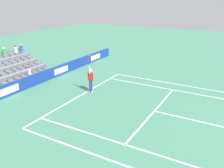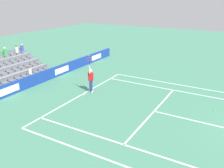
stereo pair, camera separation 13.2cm
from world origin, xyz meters
name	(u,v)px [view 1 (the left image)]	position (x,y,z in m)	size (l,w,h in m)	color
line_baseline	(82,94)	(0.00, -11.89, 0.00)	(10.97, 0.10, 0.01)	white
line_service	(154,111)	(0.00, -6.40, 0.00)	(8.23, 0.10, 0.01)	white
line_centre_service	(209,124)	(0.00, -3.20, 0.00)	(0.10, 6.40, 0.01)	white
line_singles_sideline_left	(133,147)	(4.12, -5.95, 0.00)	(0.10, 11.89, 0.01)	white
line_singles_sideline_right	(179,91)	(-4.12, -5.95, 0.00)	(0.10, 11.89, 0.01)	white
line_doubles_sideline_left	(120,164)	(5.49, -5.95, 0.00)	(0.10, 11.89, 0.01)	white
line_doubles_sideline_right	(183,85)	(-5.49, -5.95, 0.00)	(0.10, 11.89, 0.01)	white
line_centre_mark	(83,95)	(0.00, -11.79, 0.00)	(0.10, 0.20, 0.01)	white
sponsor_barrier	(37,79)	(0.00, -16.31, 0.45)	(22.65, 0.22, 0.91)	#193899
tennis_player	(91,79)	(-0.73, -11.61, 0.99)	(0.54, 0.43, 2.85)	navy
stadium_stand	(12,71)	(-0.01, -19.26, 0.69)	(4.96, 3.80, 2.57)	gray
loose_tennis_ball	(215,110)	(-1.94, -3.15, 0.03)	(0.07, 0.07, 0.07)	#D1E533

